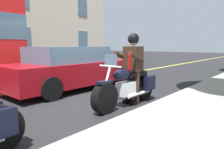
# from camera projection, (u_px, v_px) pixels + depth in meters

# --- Properties ---
(ground_plane) EXTENTS (80.00, 80.00, 0.00)m
(ground_plane) POSITION_uv_depth(u_px,v_px,m) (88.00, 96.00, 6.02)
(ground_plane) COLOR black
(lane_center_stripe) EXTENTS (60.00, 0.16, 0.01)m
(lane_center_stripe) POSITION_uv_depth(u_px,v_px,m) (49.00, 87.00, 7.30)
(lane_center_stripe) COLOR #E5DB4C
(lane_center_stripe) RESTS_ON ground_plane
(motorcycle_main) EXTENTS (2.21, 0.60, 1.26)m
(motorcycle_main) POSITION_uv_depth(u_px,v_px,m) (128.00, 87.00, 5.06)
(motorcycle_main) COLOR black
(motorcycle_main) RESTS_ON ground_plane
(rider_main) EXTENTS (0.62, 0.54, 1.74)m
(rider_main) POSITION_uv_depth(u_px,v_px,m) (133.00, 62.00, 5.12)
(rider_main) COLOR black
(rider_main) RESTS_ON ground_plane
(car_silver) EXTENTS (4.60, 1.92, 1.40)m
(car_silver) POSITION_uv_depth(u_px,v_px,m) (72.00, 68.00, 7.00)
(car_silver) COLOR maroon
(car_silver) RESTS_ON ground_plane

